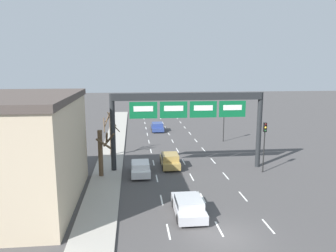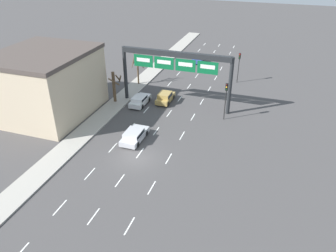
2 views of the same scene
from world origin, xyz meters
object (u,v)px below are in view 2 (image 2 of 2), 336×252
Objects in this scene: tree_bare_second at (138,67)px; traffic_light_mid_block at (239,62)px; car_silver at (134,135)px; car_blue at (199,58)px; car_white at (140,100)px; car_gold at (165,97)px; tree_bare_closest at (115,85)px; traffic_light_near_gantry at (226,94)px; sign_gantry at (175,64)px.

traffic_light_mid_block is at bearing 21.44° from tree_bare_second.
traffic_light_mid_block is (8.63, 21.93, 2.77)m from car_silver.
car_silver is 1.01× the size of car_blue.
car_gold is at bearing 32.77° from car_white.
car_white is 17.66m from traffic_light_mid_block.
car_silver is 1.01× the size of tree_bare_closest.
traffic_light_near_gantry is (8.82, -21.72, 2.80)m from car_blue.
traffic_light_mid_block is (11.78, 12.85, 2.78)m from car_white.
car_gold is at bearing -90.37° from car_blue.
car_gold is at bearing -128.67° from traffic_light_mid_block.
car_gold is at bearing 163.82° from traffic_light_near_gantry.
car_blue is (0.12, 19.12, -0.04)m from car_gold.
tree_bare_second is (-6.45, -14.15, 2.12)m from car_blue.
traffic_light_near_gantry reaches higher than car_blue.
car_blue is at bearing 65.51° from tree_bare_second.
sign_gantry is 2.96× the size of tree_bare_second.
traffic_light_near_gantry is 15.64m from tree_bare_closest.
car_gold is 9.72m from traffic_light_near_gantry.
car_white is at bearing -165.65° from sign_gantry.
tree_bare_closest is 0.85× the size of tree_bare_second.
car_white is 0.86× the size of traffic_light_mid_block.
car_gold is at bearing 90.37° from car_silver.
sign_gantry is 7.30m from car_white.
car_white is 0.96× the size of tree_bare_closest.
car_silver reaches higher than car_white.
car_gold is 11.06m from car_silver.
car_white is at bearing -132.51° from traffic_light_mid_block.
sign_gantry is 10.37m from tree_bare_second.
traffic_light_near_gantry is at bearing -88.95° from traffic_light_mid_block.
tree_bare_second is (-15.27, 7.57, -0.68)m from traffic_light_near_gantry.
car_white is at bearing 5.44° from tree_bare_closest.
traffic_light_mid_block is at bearing 47.49° from car_white.
car_gold is 0.76× the size of tree_bare_second.
tree_bare_closest is at bearing 179.01° from traffic_light_near_gantry.
car_blue is 0.88× the size of traffic_light_near_gantry.
sign_gantry is 3.64× the size of car_white.
tree_bare_second is at bearing 141.82° from car_gold.
sign_gantry is 3.50× the size of tree_bare_closest.
car_white is 0.96× the size of car_blue.
traffic_light_mid_block is 0.95× the size of tree_bare_second.
sign_gantry is 3.50× the size of car_blue.
car_white is (-3.08, -1.99, -0.07)m from car_gold.
tree_bare_closest is at bearing -160.76° from car_gold.
car_silver is 1.05× the size of car_white.
car_white is 0.81× the size of tree_bare_second.
car_gold is at bearing 155.92° from sign_gantry.
traffic_light_mid_block reaches higher than car_silver.
traffic_light_near_gantry is at bearing -2.91° from car_white.
car_gold reaches higher than car_white.
car_gold is 19.13m from car_blue.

